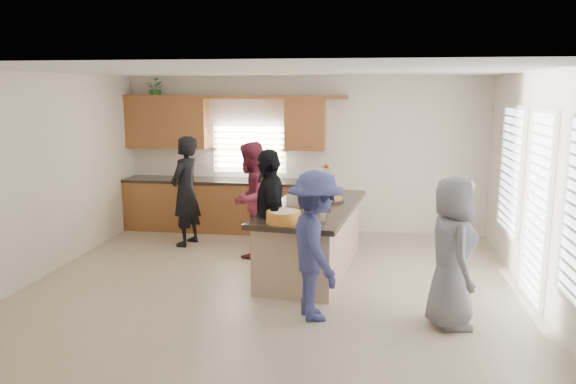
% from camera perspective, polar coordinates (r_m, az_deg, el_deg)
% --- Properties ---
extents(floor, '(6.50, 6.50, 0.00)m').
position_cam_1_polar(floor, '(7.63, -1.30, -9.33)').
color(floor, '#BFA98E').
rests_on(floor, ground).
extents(room_shell, '(6.52, 6.02, 2.81)m').
position_cam_1_polar(room_shell, '(7.21, -1.36, 5.03)').
color(room_shell, silver).
rests_on(room_shell, ground).
extents(back_cabinetry, '(4.08, 0.66, 2.46)m').
position_cam_1_polar(back_cabinetry, '(10.30, -6.74, 1.09)').
color(back_cabinetry, '#985B2C').
rests_on(back_cabinetry, ground).
extents(right_wall_glazing, '(0.06, 4.00, 2.25)m').
position_cam_1_polar(right_wall_glazing, '(7.31, 24.15, -0.24)').
color(right_wall_glazing, white).
rests_on(right_wall_glazing, ground).
extents(island, '(1.46, 2.82, 0.95)m').
position_cam_1_polar(island, '(8.08, 2.47, -4.82)').
color(island, tan).
rests_on(island, ground).
extents(platter_front, '(0.39, 0.39, 0.16)m').
position_cam_1_polar(platter_front, '(7.72, 2.98, -1.55)').
color(platter_front, black).
rests_on(platter_front, island).
extents(platter_mid, '(0.43, 0.43, 0.17)m').
position_cam_1_polar(platter_mid, '(8.28, 4.25, -0.73)').
color(platter_mid, black).
rests_on(platter_mid, island).
extents(platter_back, '(0.38, 0.38, 0.16)m').
position_cam_1_polar(platter_back, '(8.37, 2.71, -0.60)').
color(platter_back, black).
rests_on(platter_back, island).
extents(salad_bowl, '(0.43, 0.43, 0.15)m').
position_cam_1_polar(salad_bowl, '(6.93, -0.44, -2.48)').
color(salad_bowl, orange).
rests_on(salad_bowl, island).
extents(clear_cup, '(0.09, 0.09, 0.10)m').
position_cam_1_polar(clear_cup, '(7.02, 3.54, -2.59)').
color(clear_cup, white).
rests_on(clear_cup, island).
extents(plate_stack, '(0.22, 0.22, 0.05)m').
position_cam_1_polar(plate_stack, '(8.88, 3.13, 0.02)').
color(plate_stack, '#BE94D7').
rests_on(plate_stack, island).
extents(flower_vase, '(0.14, 0.14, 0.45)m').
position_cam_1_polar(flower_vase, '(8.94, 3.87, 1.50)').
color(flower_vase, silver).
rests_on(flower_vase, island).
extents(potted_plant, '(0.40, 0.38, 0.37)m').
position_cam_1_polar(potted_plant, '(10.64, -13.26, 10.24)').
color(potted_plant, '#33772F').
rests_on(potted_plant, back_cabinetry).
extents(woman_left_back, '(0.56, 0.74, 1.82)m').
position_cam_1_polar(woman_left_back, '(9.41, -10.36, 0.07)').
color(woman_left_back, black).
rests_on(woman_left_back, ground).
extents(woman_left_mid, '(0.85, 1.00, 1.78)m').
position_cam_1_polar(woman_left_mid, '(8.69, -3.81, -0.77)').
color(woman_left_mid, maroon).
rests_on(woman_left_mid, ground).
extents(woman_left_front, '(0.75, 1.15, 1.82)m').
position_cam_1_polar(woman_left_front, '(7.36, -1.91, -2.66)').
color(woman_left_front, black).
rests_on(woman_left_front, ground).
extents(woman_right_back, '(0.99, 1.26, 1.70)m').
position_cam_1_polar(woman_right_back, '(6.32, 2.80, -5.47)').
color(woman_right_back, navy).
rests_on(woman_right_back, ground).
extents(woman_right_front, '(0.64, 0.88, 1.67)m').
position_cam_1_polar(woman_right_front, '(6.37, 16.35, -5.90)').
color(woman_right_front, slate).
rests_on(woman_right_front, ground).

